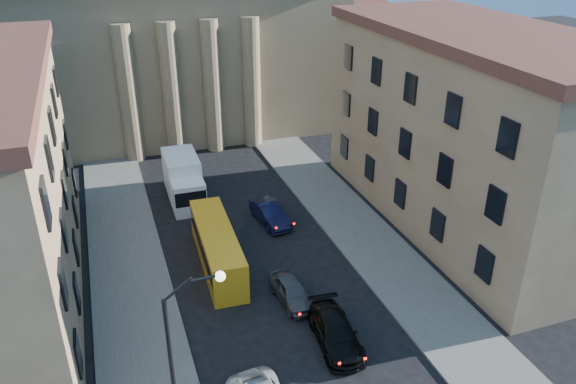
# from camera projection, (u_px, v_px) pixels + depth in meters

# --- Properties ---
(sidewalk_left) EXTENTS (5.00, 60.00, 0.15)m
(sidewalk_left) POSITION_uv_depth(u_px,v_px,m) (136.00, 314.00, 33.69)
(sidewalk_left) COLOR #585550
(sidewalk_left) RESTS_ON ground
(sidewalk_right) EXTENTS (5.00, 60.00, 0.15)m
(sidewalk_right) POSITION_uv_depth(u_px,v_px,m) (388.00, 262.00, 38.73)
(sidewalk_right) COLOR #585550
(sidewalk_right) RESTS_ON ground
(church) EXTENTS (68.02, 28.76, 36.60)m
(church) POSITION_uv_depth(u_px,v_px,m) (167.00, 12.00, 62.71)
(church) COLOR #7C6A4C
(church) RESTS_ON ground
(building_right) EXTENTS (11.60, 26.60, 14.70)m
(building_right) POSITION_uv_depth(u_px,v_px,m) (472.00, 129.00, 41.39)
(building_right) COLOR tan
(building_right) RESTS_ON ground
(street_lamp) EXTENTS (2.62, 0.44, 8.83)m
(street_lamp) POSITION_uv_depth(u_px,v_px,m) (183.00, 350.00, 23.37)
(street_lamp) COLOR black
(street_lamp) RESTS_ON ground
(car_right_mid) EXTENTS (2.59, 5.43, 1.53)m
(car_right_mid) POSITION_uv_depth(u_px,v_px,m) (336.00, 332.00, 31.17)
(car_right_mid) COLOR black
(car_right_mid) RESTS_ON ground
(car_right_far) EXTENTS (2.07, 4.44, 1.47)m
(car_right_far) POSITION_uv_depth(u_px,v_px,m) (292.00, 291.00, 34.64)
(car_right_far) COLOR #46454A
(car_right_far) RESTS_ON ground
(car_right_distant) EXTENTS (2.21, 4.97, 1.58)m
(car_right_distant) POSITION_uv_depth(u_px,v_px,m) (270.00, 213.00, 43.56)
(car_right_distant) COLOR black
(car_right_distant) RESTS_ON ground
(city_bus) EXTENTS (2.64, 9.79, 2.74)m
(city_bus) POSITION_uv_depth(u_px,v_px,m) (217.00, 246.00, 37.97)
(city_bus) COLOR orange
(city_bus) RESTS_ON ground
(box_truck) EXTENTS (2.75, 6.75, 3.68)m
(box_truck) POSITION_uv_depth(u_px,v_px,m) (184.00, 181.00, 46.69)
(box_truck) COLOR white
(box_truck) RESTS_ON ground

